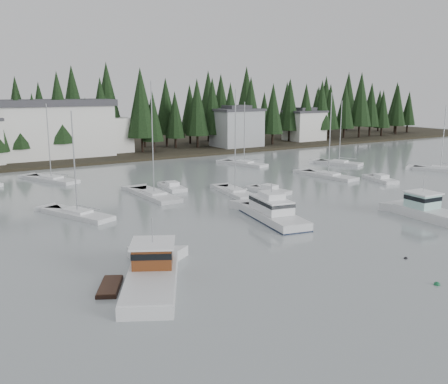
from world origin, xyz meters
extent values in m
cube|color=black|center=(0.00, 97.00, 0.00)|extent=(240.00, 54.00, 1.00)
cube|color=#999EA0|center=(36.00, 78.00, 4.50)|extent=(10.00, 8.00, 8.00)
cube|color=#38383D|center=(36.00, 78.00, 8.75)|extent=(10.60, 8.48, 0.50)
cube|color=#38383D|center=(36.00, 78.00, 9.35)|extent=(5.50, 4.40, 0.80)
cube|color=silver|center=(58.00, 80.00, 4.00)|extent=(9.00, 7.00, 7.00)
cube|color=#38383D|center=(58.00, 80.00, 7.75)|extent=(9.54, 7.42, 0.50)
cube|color=#38383D|center=(58.00, 80.00, 8.35)|extent=(4.95, 3.85, 0.80)
cube|color=silver|center=(-5.00, 82.00, 5.50)|extent=(24.00, 10.00, 10.00)
cube|color=#38383D|center=(-5.00, 82.00, 10.80)|extent=(25.00, 11.00, 1.20)
cube|color=silver|center=(7.00, 84.00, 4.00)|extent=(10.00, 8.00, 7.00)
cube|color=silver|center=(-14.07, 13.21, 0.11)|extent=(7.85, 10.61, 1.48)
cube|color=silver|center=(-14.07, 13.21, 0.91)|extent=(7.69, 10.40, 0.14)
cube|color=#46240E|center=(-13.10, 15.00, 1.70)|extent=(3.91, 4.02, 1.59)
cube|color=white|center=(-13.10, 15.00, 2.55)|extent=(4.41, 4.54, 0.14)
cube|color=black|center=(-13.10, 15.00, 2.02)|extent=(4.00, 4.10, 0.45)
cylinder|color=#A5A8AD|center=(-13.10, 15.00, 3.52)|extent=(0.08, 0.08, 1.82)
cube|color=black|center=(-16.57, 14.55, -0.06)|extent=(2.92, 3.84, 0.62)
cube|color=silver|center=(4.00, 22.88, 0.14)|extent=(5.10, 10.84, 1.52)
cube|color=black|center=(4.00, 22.88, 0.03)|extent=(5.15, 10.89, 0.21)
cube|color=white|center=(4.10, 23.40, 1.61)|extent=(3.60, 5.82, 1.37)
cube|color=black|center=(4.10, 23.40, 1.94)|extent=(3.68, 5.88, 0.38)
cube|color=white|center=(4.10, 23.40, 2.60)|extent=(2.40, 3.02, 0.62)
cylinder|color=#A5A8AD|center=(4.10, 23.40, 3.36)|extent=(0.10, 0.10, 1.04)
cube|color=silver|center=(18.55, 14.05, 0.11)|extent=(3.88, 9.38, 1.49)
cube|color=silver|center=(18.55, 14.05, 0.92)|extent=(3.80, 9.19, 0.14)
cube|color=#9ECFC8|center=(18.69, 15.88, 1.72)|extent=(2.83, 2.94, 1.60)
cube|color=white|center=(18.69, 15.88, 2.58)|extent=(3.17, 3.32, 0.14)
cube|color=black|center=(18.69, 15.88, 2.04)|extent=(2.89, 2.99, 0.46)
cylinder|color=#A5A8AD|center=(18.69, 15.88, 3.55)|extent=(0.08, 0.08, 1.83)
cube|color=silver|center=(7.94, 36.07, -0.03)|extent=(3.77, 8.79, 1.05)
cube|color=white|center=(7.94, 36.07, 0.62)|extent=(2.19, 3.12, 0.30)
cylinder|color=#A5A8AD|center=(7.94, 36.07, 6.97)|extent=(0.14, 0.14, 12.94)
cube|color=silver|center=(38.07, 47.59, -0.03)|extent=(5.79, 8.55, 1.05)
cube|color=white|center=(38.07, 47.59, 0.62)|extent=(2.92, 3.31, 0.30)
cylinder|color=#A5A8AD|center=(38.07, 47.59, 5.94)|extent=(0.14, 0.14, 10.87)
cube|color=silver|center=(-10.02, 58.35, -0.03)|extent=(6.38, 10.13, 1.05)
cube|color=white|center=(-10.02, 58.35, 0.62)|extent=(3.04, 3.82, 0.30)
cylinder|color=#A5A8AD|center=(-10.02, 58.35, 5.91)|extent=(0.14, 0.14, 10.82)
cube|color=silver|center=(47.27, 33.39, -0.03)|extent=(6.45, 8.78, 1.05)
cube|color=white|center=(47.27, 33.39, 0.62)|extent=(3.05, 3.45, 0.30)
cylinder|color=#A5A8AD|center=(47.27, 33.39, 5.62)|extent=(0.14, 0.14, 10.24)
cube|color=silver|center=(23.12, 56.13, -0.03)|extent=(5.01, 9.32, 1.05)
cube|color=white|center=(23.12, 56.13, 0.62)|extent=(2.60, 3.43, 0.30)
cylinder|color=#A5A8AD|center=(23.12, 56.13, 5.83)|extent=(0.14, 0.14, 10.66)
cube|color=silver|center=(-1.68, 40.15, -0.03)|extent=(3.19, 10.11, 1.05)
cube|color=white|center=(-1.68, 40.15, 0.62)|extent=(2.15, 3.46, 0.30)
cylinder|color=#A5A8AD|center=(-1.68, 40.15, 7.45)|extent=(0.14, 0.14, 13.91)
cube|color=silver|center=(-12.75, 35.49, -0.03)|extent=(5.93, 9.58, 1.05)
cube|color=white|center=(-12.75, 35.49, 0.62)|extent=(2.85, 3.61, 0.30)
cylinder|color=#A5A8AD|center=(-12.75, 35.49, 5.86)|extent=(0.14, 0.14, 10.73)
cube|color=silver|center=(27.12, 38.91, -0.03)|extent=(3.52, 10.05, 1.05)
cube|color=white|center=(27.12, 38.91, 0.62)|extent=(2.17, 3.50, 0.30)
cylinder|color=#A5A8AD|center=(27.12, 38.91, 6.69)|extent=(0.14, 0.14, 12.37)
cube|color=silver|center=(12.40, 34.57, 0.05)|extent=(3.35, 6.24, 0.90)
cube|color=white|center=(12.40, 34.57, 0.75)|extent=(1.85, 2.16, 0.55)
cube|color=silver|center=(31.36, 32.23, 0.05)|extent=(3.62, 6.20, 0.90)
cube|color=white|center=(31.36, 32.23, 0.75)|extent=(1.92, 2.19, 0.55)
cube|color=silver|center=(2.52, 43.41, 0.05)|extent=(2.76, 5.85, 0.90)
cube|color=white|center=(2.52, 43.41, 0.75)|extent=(1.67, 1.95, 0.55)
sphere|color=#145933|center=(3.06, 2.99, 0.00)|extent=(0.45, 0.45, 0.45)
sphere|color=black|center=(5.78, 7.73, 0.00)|extent=(0.32, 0.32, 0.32)
camera|label=1|loc=(-27.07, -16.87, 13.50)|focal=40.00mm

